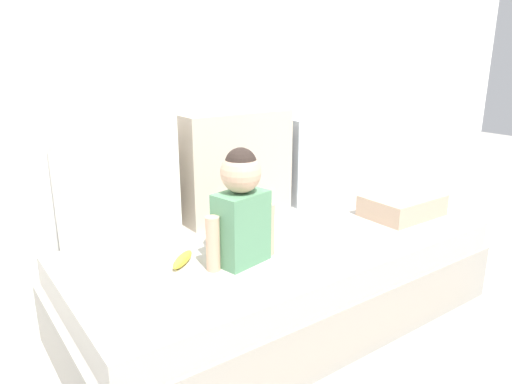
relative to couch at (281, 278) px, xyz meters
name	(u,v)px	position (x,y,z in m)	size (l,w,h in m)	color
ground_plane	(280,315)	(0.00, 0.00, -0.20)	(12.00, 12.00, 0.00)	#B2ADA3
back_wall	(212,64)	(0.00, 0.59, 0.97)	(5.20, 0.10, 2.34)	white
couch	(281,278)	(0.00, 0.00, 0.00)	(2.00, 0.93, 0.40)	#9C978F
throw_pillow_left	(118,181)	(-0.62, 0.36, 0.50)	(0.51, 0.16, 0.59)	silver
throw_pillow_center	(238,166)	(0.00, 0.36, 0.48)	(0.58, 0.16, 0.55)	#C1B29E
throw_pillow_right	(326,157)	(0.62, 0.36, 0.44)	(0.57, 0.16, 0.48)	#B2BCC6
toddler	(241,207)	(-0.29, -0.10, 0.44)	(0.32, 0.18, 0.48)	#568E66
banana	(183,259)	(-0.50, 0.02, 0.23)	(0.17, 0.04, 0.04)	yellow
folded_blanket	(402,205)	(0.72, -0.12, 0.26)	(0.40, 0.28, 0.11)	tan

